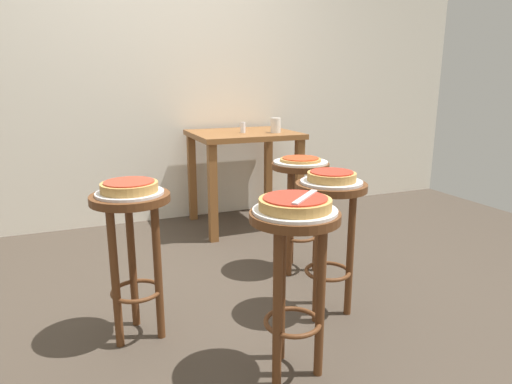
# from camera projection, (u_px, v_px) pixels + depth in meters

# --- Properties ---
(ground_plane) EXTENTS (6.00, 6.00, 0.00)m
(ground_plane) POSITION_uv_depth(u_px,v_px,m) (212.00, 302.00, 2.41)
(ground_plane) COLOR #42382D
(back_wall) EXTENTS (6.00, 0.10, 3.00)m
(back_wall) POSITION_uv_depth(u_px,v_px,m) (147.00, 37.00, 3.53)
(back_wall) COLOR silver
(back_wall) RESTS_ON ground_plane
(stool_foreground) EXTENTS (0.34, 0.34, 0.68)m
(stool_foreground) POSITION_uv_depth(u_px,v_px,m) (294.00, 260.00, 1.71)
(stool_foreground) COLOR #5B3319
(stool_foreground) RESTS_ON ground_plane
(serving_plate_foreground) EXTENTS (0.32, 0.32, 0.01)m
(serving_plate_foreground) POSITION_uv_depth(u_px,v_px,m) (295.00, 211.00, 1.67)
(serving_plate_foreground) COLOR silver
(serving_plate_foreground) RESTS_ON stool_foreground
(pizza_foreground) EXTENTS (0.27, 0.27, 0.05)m
(pizza_foreground) POSITION_uv_depth(u_px,v_px,m) (295.00, 203.00, 1.66)
(pizza_foreground) COLOR tan
(pizza_foreground) RESTS_ON serving_plate_foreground
(stool_middle) EXTENTS (0.34, 0.34, 0.68)m
(stool_middle) POSITION_uv_depth(u_px,v_px,m) (330.00, 221.00, 2.19)
(stool_middle) COLOR #5B3319
(stool_middle) RESTS_ON ground_plane
(serving_plate_middle) EXTENTS (0.30, 0.30, 0.01)m
(serving_plate_middle) POSITION_uv_depth(u_px,v_px,m) (331.00, 182.00, 2.14)
(serving_plate_middle) COLOR silver
(serving_plate_middle) RESTS_ON stool_middle
(pizza_middle) EXTENTS (0.23, 0.23, 0.05)m
(pizza_middle) POSITION_uv_depth(u_px,v_px,m) (332.00, 176.00, 2.13)
(pizza_middle) COLOR tan
(pizza_middle) RESTS_ON serving_plate_middle
(stool_leftside) EXTENTS (0.34, 0.34, 0.68)m
(stool_leftside) POSITION_uv_depth(u_px,v_px,m) (133.00, 236.00, 1.98)
(stool_leftside) COLOR #5B3319
(stool_leftside) RESTS_ON ground_plane
(serving_plate_leftside) EXTENTS (0.29, 0.29, 0.01)m
(serving_plate_leftside) POSITION_uv_depth(u_px,v_px,m) (130.00, 193.00, 1.93)
(serving_plate_leftside) COLOR silver
(serving_plate_leftside) RESTS_ON stool_leftside
(pizza_leftside) EXTENTS (0.24, 0.24, 0.05)m
(pizza_leftside) POSITION_uv_depth(u_px,v_px,m) (129.00, 186.00, 1.92)
(pizza_leftside) COLOR tan
(pizza_leftside) RESTS_ON serving_plate_leftside
(stool_rear) EXTENTS (0.34, 0.34, 0.68)m
(stool_rear) POSITION_uv_depth(u_px,v_px,m) (300.00, 194.00, 2.71)
(stool_rear) COLOR #5B3319
(stool_rear) RESTS_ON ground_plane
(serving_plate_rear) EXTENTS (0.32, 0.32, 0.01)m
(serving_plate_rear) POSITION_uv_depth(u_px,v_px,m) (301.00, 162.00, 2.66)
(serving_plate_rear) COLOR white
(serving_plate_rear) RESTS_ON stool_rear
(pizza_rear) EXTENTS (0.24, 0.24, 0.02)m
(pizza_rear) POSITION_uv_depth(u_px,v_px,m) (301.00, 159.00, 2.66)
(pizza_rear) COLOR #B78442
(pizza_rear) RESTS_ON serving_plate_rear
(dining_table) EXTENTS (0.80, 0.70, 0.77)m
(dining_table) POSITION_uv_depth(u_px,v_px,m) (243.00, 150.00, 3.57)
(dining_table) COLOR brown
(dining_table) RESTS_ON ground_plane
(cup_near_edge) EXTENTS (0.08, 0.08, 0.12)m
(cup_near_edge) POSITION_uv_depth(u_px,v_px,m) (276.00, 125.00, 3.47)
(cup_near_edge) COLOR silver
(cup_near_edge) RESTS_ON dining_table
(condiment_shaker) EXTENTS (0.04, 0.04, 0.08)m
(condiment_shaker) POSITION_uv_depth(u_px,v_px,m) (243.00, 127.00, 3.47)
(condiment_shaker) COLOR white
(condiment_shaker) RESTS_ON dining_table
(pizza_server_knife) EXTENTS (0.18, 0.17, 0.01)m
(pizza_server_knife) POSITION_uv_depth(u_px,v_px,m) (305.00, 197.00, 1.65)
(pizza_server_knife) COLOR silver
(pizza_server_knife) RESTS_ON pizza_foreground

